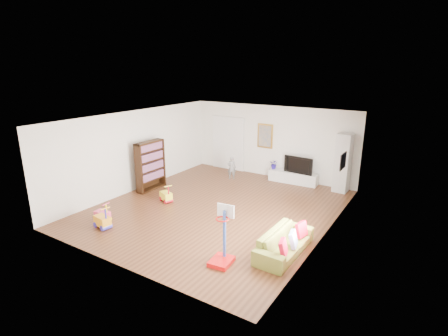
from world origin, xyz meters
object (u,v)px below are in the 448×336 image
Objects in this scene: media_console at (293,177)px; basketball_hoop at (221,236)px; bookshelf at (150,166)px; sofa at (285,242)px.

media_console is 1.35× the size of basketball_hoop.
media_console is at bearing 90.86° from basketball_hoop.
basketball_hoop is at bearing -30.23° from bookshelf.
media_console is 1.05× the size of bookshelf.
media_console is at bearing 20.78° from sofa.
basketball_hoop reaches higher than media_console.
basketball_hoop is (0.72, -5.95, 0.45)m from media_console.
basketball_hoop is (-0.97, -1.13, 0.39)m from sofa.
basketball_hoop is at bearing 140.75° from sofa.
basketball_hoop is at bearing -85.31° from media_console.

